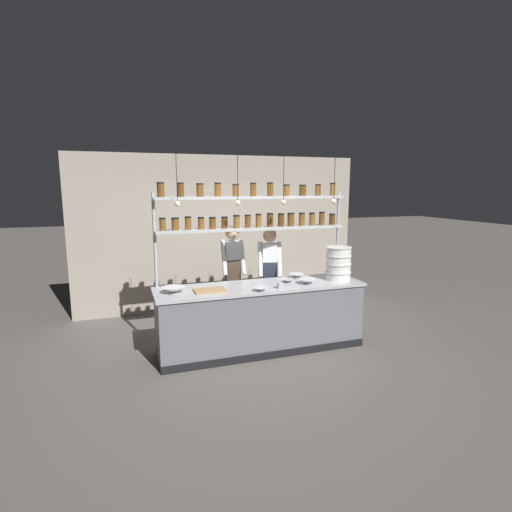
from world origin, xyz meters
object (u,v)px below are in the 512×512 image
Objects in this scene: chef_left at (233,272)px; prep_bowl_far_left at (174,290)px; serving_cup_front at (280,286)px; prep_bowl_center_back at (307,281)px; container_stack at (338,263)px; spice_shelf_unit at (253,216)px; chef_center at (269,274)px; cutting_board at (210,290)px; prep_bowl_center_front at (261,289)px; prep_bowl_near_left at (287,281)px; prep_bowl_near_right at (296,276)px.

chef_left is 5.82× the size of prep_bowl_far_left.
serving_cup_front is (0.35, -1.05, 0.00)m from chef_left.
chef_left is 6.92× the size of prep_bowl_center_back.
container_stack is at bearing -0.75° from prep_bowl_far_left.
chef_center is (0.34, 0.23, -0.91)m from spice_shelf_unit.
spice_shelf_unit is 1.25m from cutting_board.
cutting_board is at bearing 161.88° from prep_bowl_center_front.
chef_left reaches higher than serving_cup_front.
prep_bowl_near_left is (0.41, -0.30, -0.90)m from spice_shelf_unit.
chef_left is 9.14× the size of prep_bowl_center_front.
spice_shelf_unit is 1.11m from prep_bowl_near_right.
prep_bowl_near_left is 0.34m from prep_bowl_near_right.
prep_bowl_near_right is (1.38, 0.35, 0.02)m from cutting_board.
spice_shelf_unit reaches higher than prep_bowl_center_front.
prep_bowl_center_back is (0.74, 0.16, 0.01)m from prep_bowl_center_front.
prep_bowl_near_left is (0.58, -0.77, -0.02)m from chef_left.
chef_left is 0.97m from prep_bowl_near_left.
prep_bowl_center_back is at bearing -92.78° from prep_bowl_near_right.
cutting_board is (-0.56, -0.89, -0.03)m from chef_left.
chef_center is 8.97× the size of prep_bowl_center_front.
chef_left is at bearing 147.64° from container_stack.
container_stack is at bearing -20.04° from chef_center.
prep_bowl_near_right is (0.31, -0.31, 0.01)m from chef_center.
prep_bowl_near_left is at bearing 145.03° from prep_bowl_center_back.
serving_cup_front reaches higher than prep_bowl_center_front.
spice_shelf_unit is 1.66× the size of chef_left.
spice_shelf_unit is at bearing 16.61° from prep_bowl_far_left.
prep_bowl_center_back is (1.37, -0.04, 0.02)m from cutting_board.
spice_shelf_unit is 1.52m from prep_bowl_far_left.
chef_center is 0.97m from prep_bowl_center_front.
prep_bowl_center_back is 0.39m from prep_bowl_near_right.
chef_left is at bearing 146.74° from prep_bowl_near_right.
container_stack is at bearing 8.28° from prep_bowl_center_back.
prep_bowl_near_left is 0.81× the size of prep_bowl_near_right.
serving_cup_front reaches higher than prep_bowl_near_left.
chef_left reaches higher than prep_bowl_center_front.
chef_center reaches higher than prep_bowl_far_left.
prep_bowl_center_back reaches higher than prep_bowl_near_right.
prep_bowl_center_back is 0.84× the size of prep_bowl_far_left.
spice_shelf_unit reaches higher than serving_cup_front.
spice_shelf_unit is at bearing 173.42° from prep_bowl_near_right.
container_stack is 2.66× the size of prep_bowl_near_left.
prep_bowl_center_front is 0.94m from prep_bowl_near_right.
prep_bowl_far_left reaches higher than prep_bowl_center_front.
chef_left reaches higher than prep_bowl_far_left.
prep_bowl_far_left is (-1.01, -0.82, -0.00)m from chef_left.
cutting_board is 0.66m from prep_bowl_center_front.
prep_bowl_far_left is (-2.36, 0.03, -0.20)m from container_stack.
chef_center is at bearing 20.99° from prep_bowl_far_left.
chef_left is at bearing 108.44° from serving_cup_front.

